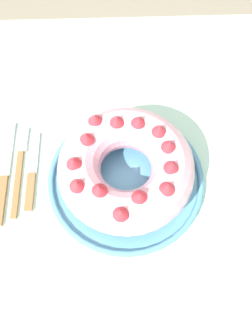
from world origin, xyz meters
TOP-DOWN VIEW (x-y plane):
  - ground_plane at (0.00, 0.00)m, footprint 8.00×8.00m
  - dining_table at (0.00, 0.00)m, footprint 1.46×0.97m
  - serving_dish at (0.02, 0.02)m, footprint 0.31×0.31m
  - bundt_cake at (0.02, 0.02)m, footprint 0.26×0.26m
  - fork at (-0.20, 0.06)m, footprint 0.02×0.20m
  - serving_knife at (-0.23, 0.03)m, footprint 0.02×0.23m
  - cake_knife at (-0.17, 0.03)m, footprint 0.02×0.18m

SIDE VIEW (x-z plane):
  - ground_plane at x=0.00m, z-range 0.00..0.00m
  - dining_table at x=0.00m, z-range 0.30..1.07m
  - fork at x=-0.20m, z-range 0.78..0.79m
  - serving_knife at x=-0.23m, z-range 0.78..0.79m
  - cake_knife at x=-0.17m, z-range 0.78..0.79m
  - serving_dish at x=0.02m, z-range 0.78..0.80m
  - bundt_cake at x=0.02m, z-range 0.79..0.89m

